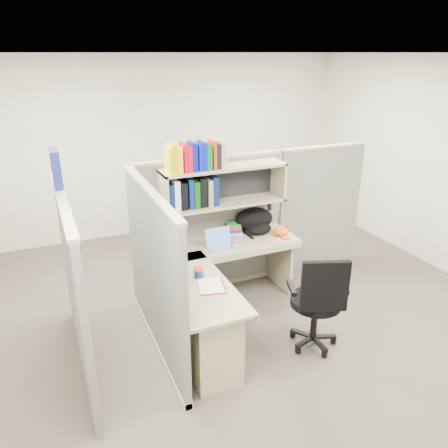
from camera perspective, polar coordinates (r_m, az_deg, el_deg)
name	(u,v)px	position (r m, az deg, el deg)	size (l,w,h in m)	color
ground	(241,325)	(4.76, 2.28, -13.07)	(6.00, 6.00, 0.00)	#3B372E
room_shell	(244,178)	(4.07, 2.62, 6.06)	(6.00, 6.00, 6.00)	#BDB6AA
cubicle	(192,237)	(4.57, -4.17, -1.67)	(3.79, 1.84, 1.95)	#5B5C57
desk	(216,312)	(4.16, -1.06, -11.42)	(1.74, 1.75, 0.73)	gray
laptop	(221,239)	(4.68, -0.35, -2.04)	(0.29, 0.29, 0.21)	silver
backpack	(256,221)	(5.11, 4.26, 0.40)	(0.46, 0.36, 0.27)	black
orange_cap	(280,231)	(5.08, 7.36, -0.93)	(0.17, 0.20, 0.09)	#D15C12
snack_canister	(199,273)	(4.12, -3.34, -6.35)	(0.09, 0.09, 0.09)	navy
tissue_box	(179,297)	(3.66, -5.94, -9.43)	(0.12, 0.12, 0.19)	#A2865B
mouse	(237,246)	(4.74, 1.69, -2.84)	(0.09, 0.06, 0.04)	#8CA9C7
paper_cup	(211,233)	(4.99, -1.77, -1.20)	(0.07, 0.07, 0.09)	white
book_stack	(232,227)	(5.13, 1.11, -0.35)	(0.19, 0.25, 0.12)	gray
loose_paper	(211,285)	(4.00, -1.76, -8.02)	(0.22, 0.29, 0.00)	white
task_chair	(316,316)	(4.34, 11.92, -11.67)	(0.59, 0.55, 1.03)	black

